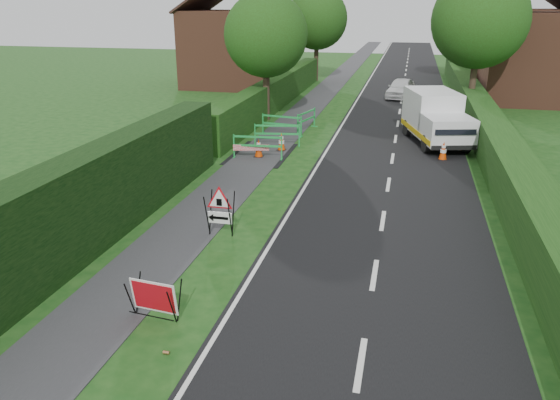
{
  "coord_description": "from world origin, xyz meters",
  "views": [
    {
      "loc": [
        2.97,
        -10.83,
        6.18
      ],
      "look_at": [
        -0.13,
        2.29,
        1.24
      ],
      "focal_mm": 35.0,
      "sensor_mm": 36.0,
      "label": 1
    }
  ],
  "objects_px": {
    "works_van": "(436,117)",
    "hatchback_car": "(401,88)",
    "red_rect_sign": "(154,297)",
    "triangle_sign": "(218,207)"
  },
  "relations": [
    {
      "from": "triangle_sign",
      "to": "works_van",
      "type": "distance_m",
      "value": 13.78
    },
    {
      "from": "triangle_sign",
      "to": "hatchback_car",
      "type": "relative_size",
      "value": 0.32
    },
    {
      "from": "works_van",
      "to": "hatchback_car",
      "type": "relative_size",
      "value": 1.4
    },
    {
      "from": "red_rect_sign",
      "to": "works_van",
      "type": "relative_size",
      "value": 0.2
    },
    {
      "from": "works_van",
      "to": "triangle_sign",
      "type": "bearing_deg",
      "value": -131.76
    },
    {
      "from": "works_van",
      "to": "hatchback_car",
      "type": "height_order",
      "value": "works_van"
    },
    {
      "from": "red_rect_sign",
      "to": "works_van",
      "type": "bearing_deg",
      "value": 76.32
    },
    {
      "from": "triangle_sign",
      "to": "works_van",
      "type": "relative_size",
      "value": 0.23
    },
    {
      "from": "triangle_sign",
      "to": "hatchback_car",
      "type": "xyz_separation_m",
      "value": [
        4.27,
        24.63,
        -0.2
      ]
    },
    {
      "from": "red_rect_sign",
      "to": "triangle_sign",
      "type": "relative_size",
      "value": 0.87
    }
  ]
}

